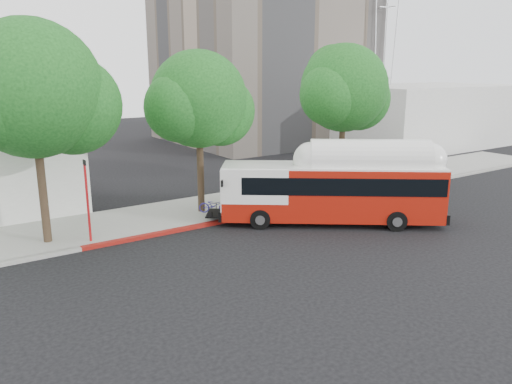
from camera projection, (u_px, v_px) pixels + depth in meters
ground at (283, 241)px, 22.79m from camera, size 120.00×120.00×0.00m
sidewalk at (213, 207)px, 28.00m from camera, size 60.00×5.00×0.15m
curb_strip at (238, 218)px, 25.91m from camera, size 60.00×0.30×0.15m
red_curb_segment at (185, 228)px, 24.27m from camera, size 10.00×0.32×0.16m
street_tree_left at (44, 94)px, 21.03m from camera, size 6.67×5.80×9.74m
street_tree_mid at (205, 103)px, 25.91m from camera, size 5.75×5.00×8.62m
street_tree_right at (348, 91)px, 31.11m from camera, size 6.21×5.40×9.18m
horizon_block at (422, 115)px, 51.22m from camera, size 20.00×12.00×6.00m
transit_bus at (333, 193)px, 24.96m from camera, size 10.58×8.57×3.45m
signal_pole at (88, 202)px, 21.89m from camera, size 0.11×0.36×3.83m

